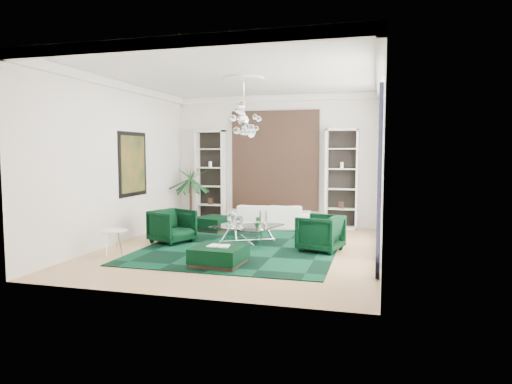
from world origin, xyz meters
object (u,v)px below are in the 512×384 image
(sofa, at_px, (270,216))
(palm, at_px, (191,187))
(ottoman_side, at_px, (215,224))
(side_table, at_px, (114,243))
(armchair_right, at_px, (320,233))
(ottoman_front, at_px, (219,256))
(armchair_left, at_px, (172,226))
(coffee_table, at_px, (247,235))

(sofa, xyz_separation_m, palm, (-2.45, 0.10, 0.77))
(sofa, distance_m, palm, 2.57)
(ottoman_side, xyz_separation_m, side_table, (-1.00, -3.30, 0.07))
(sofa, relative_size, side_table, 4.26)
(armchair_right, bearing_deg, side_table, -54.76)
(ottoman_front, distance_m, palm, 5.23)
(armchair_right, height_order, ottoman_side, armchair_right)
(armchair_left, height_order, coffee_table, armchair_left)
(armchair_left, xyz_separation_m, palm, (-0.70, 2.75, 0.72))
(armchair_right, relative_size, ottoman_side, 1.00)
(sofa, relative_size, ottoman_front, 2.52)
(ottoman_front, height_order, side_table, side_table)
(coffee_table, xyz_separation_m, side_table, (-2.35, -1.85, 0.04))
(sofa, distance_m, ottoman_side, 1.60)
(sofa, xyz_separation_m, ottoman_front, (0.05, -4.40, -0.16))
(armchair_left, distance_m, ottoman_side, 1.86)
(coffee_table, distance_m, side_table, 2.99)
(sofa, relative_size, coffee_table, 1.81)
(coffee_table, height_order, side_table, side_table)
(coffee_table, distance_m, ottoman_front, 2.10)
(armchair_right, height_order, ottoman_front, armchair_right)
(coffee_table, xyz_separation_m, ottoman_front, (0.05, -2.10, -0.04))
(ottoman_side, bearing_deg, side_table, -106.86)
(side_table, bearing_deg, sofa, 60.48)
(coffee_table, distance_m, ottoman_side, 1.98)
(palm, bearing_deg, armchair_right, -33.22)
(armchair_right, relative_size, palm, 0.39)
(ottoman_front, relative_size, palm, 0.41)
(coffee_table, bearing_deg, side_table, -141.79)
(armchair_right, distance_m, palm, 5.07)
(coffee_table, xyz_separation_m, ottoman_side, (-1.35, 1.45, -0.03))
(side_table, xyz_separation_m, palm, (-0.10, 4.25, 0.85))
(coffee_table, bearing_deg, ottoman_front, -88.64)
(coffee_table, bearing_deg, armchair_right, -11.31)
(palm, bearing_deg, ottoman_side, -40.82)
(armchair_right, height_order, palm, palm)
(ottoman_side, height_order, palm, palm)
(coffee_table, bearing_deg, armchair_left, -168.69)
(ottoman_side, bearing_deg, ottoman_front, -68.48)
(ottoman_side, distance_m, palm, 1.72)
(armchair_left, distance_m, side_table, 1.62)
(armchair_right, relative_size, coffee_table, 0.68)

